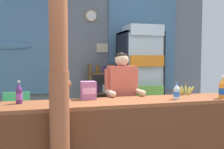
{
  "coord_description": "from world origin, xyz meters",
  "views": [
    {
      "loc": [
        -0.85,
        -2.29,
        1.41
      ],
      "look_at": [
        0.01,
        0.91,
        1.2
      ],
      "focal_mm": 40.13,
      "sensor_mm": 36.0,
      "label": 1
    }
  ],
  "objects_px": {
    "timber_post": "(59,77)",
    "soda_bottle_grape_soda": "(19,94)",
    "snack_box_wafer": "(88,90)",
    "soda_bottle_water": "(177,92)",
    "drink_fridge": "(140,74)",
    "bottle_shelf_rack": "(101,95)",
    "plastic_lawn_chair": "(17,116)",
    "shopkeeper": "(122,93)",
    "banana_bunch": "(185,90)",
    "soda_bottle_orange_soda": "(223,89)",
    "stall_counter": "(119,133)"
  },
  "relations": [
    {
      "from": "bottle_shelf_rack",
      "to": "drink_fridge",
      "type": "bearing_deg",
      "value": -25.9
    },
    {
      "from": "snack_box_wafer",
      "to": "drink_fridge",
      "type": "bearing_deg",
      "value": 50.39
    },
    {
      "from": "plastic_lawn_chair",
      "to": "banana_bunch",
      "type": "relative_size",
      "value": 3.22
    },
    {
      "from": "drink_fridge",
      "to": "soda_bottle_grape_soda",
      "type": "xyz_separation_m",
      "value": [
        -2.05,
        -1.65,
        -0.08
      ]
    },
    {
      "from": "stall_counter",
      "to": "soda_bottle_orange_soda",
      "type": "height_order",
      "value": "soda_bottle_orange_soda"
    },
    {
      "from": "soda_bottle_water",
      "to": "banana_bunch",
      "type": "relative_size",
      "value": 0.78
    },
    {
      "from": "drink_fridge",
      "to": "soda_bottle_orange_soda",
      "type": "distance_m",
      "value": 1.94
    },
    {
      "from": "stall_counter",
      "to": "plastic_lawn_chair",
      "type": "bearing_deg",
      "value": 128.14
    },
    {
      "from": "soda_bottle_water",
      "to": "snack_box_wafer",
      "type": "distance_m",
      "value": 1.06
    },
    {
      "from": "plastic_lawn_chair",
      "to": "snack_box_wafer",
      "type": "bearing_deg",
      "value": -52.99
    },
    {
      "from": "stall_counter",
      "to": "snack_box_wafer",
      "type": "distance_m",
      "value": 0.63
    },
    {
      "from": "plastic_lawn_chair",
      "to": "soda_bottle_water",
      "type": "relative_size",
      "value": 4.14
    },
    {
      "from": "soda_bottle_grape_soda",
      "to": "plastic_lawn_chair",
      "type": "bearing_deg",
      "value": 97.23
    },
    {
      "from": "snack_box_wafer",
      "to": "banana_bunch",
      "type": "height_order",
      "value": "snack_box_wafer"
    },
    {
      "from": "timber_post",
      "to": "soda_bottle_orange_soda",
      "type": "bearing_deg",
      "value": 5.67
    },
    {
      "from": "banana_bunch",
      "to": "soda_bottle_water",
      "type": "bearing_deg",
      "value": -135.0
    },
    {
      "from": "bottle_shelf_rack",
      "to": "shopkeeper",
      "type": "bearing_deg",
      "value": -91.96
    },
    {
      "from": "plastic_lawn_chair",
      "to": "soda_bottle_orange_soda",
      "type": "distance_m",
      "value": 3.07
    },
    {
      "from": "shopkeeper",
      "to": "soda_bottle_grape_soda",
      "type": "distance_m",
      "value": 1.36
    },
    {
      "from": "stall_counter",
      "to": "soda_bottle_orange_soda",
      "type": "distance_m",
      "value": 1.39
    },
    {
      "from": "timber_post",
      "to": "drink_fridge",
      "type": "distance_m",
      "value": 2.69
    },
    {
      "from": "drink_fridge",
      "to": "soda_bottle_water",
      "type": "xyz_separation_m",
      "value": [
        -0.26,
        -1.84,
        -0.1
      ]
    },
    {
      "from": "soda_bottle_orange_soda",
      "to": "banana_bunch",
      "type": "relative_size",
      "value": 1.06
    },
    {
      "from": "soda_bottle_orange_soda",
      "to": "stall_counter",
      "type": "bearing_deg",
      "value": 177.84
    },
    {
      "from": "shopkeeper",
      "to": "soda_bottle_grape_soda",
      "type": "xyz_separation_m",
      "value": [
        -1.29,
        -0.42,
        0.1
      ]
    },
    {
      "from": "drink_fridge",
      "to": "bottle_shelf_rack",
      "type": "relative_size",
      "value": 1.54
    },
    {
      "from": "bottle_shelf_rack",
      "to": "banana_bunch",
      "type": "bearing_deg",
      "value": -68.06
    },
    {
      "from": "plastic_lawn_chair",
      "to": "bottle_shelf_rack",
      "type": "bearing_deg",
      "value": 22.76
    },
    {
      "from": "bottle_shelf_rack",
      "to": "snack_box_wafer",
      "type": "height_order",
      "value": "bottle_shelf_rack"
    },
    {
      "from": "timber_post",
      "to": "stall_counter",
      "type": "bearing_deg",
      "value": 20.23
    },
    {
      "from": "bottle_shelf_rack",
      "to": "soda_bottle_water",
      "type": "bearing_deg",
      "value": -78.47
    },
    {
      "from": "soda_bottle_grape_soda",
      "to": "snack_box_wafer",
      "type": "relative_size",
      "value": 1.18
    },
    {
      "from": "soda_bottle_grape_soda",
      "to": "drink_fridge",
      "type": "bearing_deg",
      "value": 38.86
    },
    {
      "from": "soda_bottle_orange_soda",
      "to": "soda_bottle_water",
      "type": "xyz_separation_m",
      "value": [
        -0.58,
        0.08,
        -0.03
      ]
    },
    {
      "from": "stall_counter",
      "to": "snack_box_wafer",
      "type": "xyz_separation_m",
      "value": [
        -0.29,
        0.32,
        0.45
      ]
    },
    {
      "from": "snack_box_wafer",
      "to": "soda_bottle_water",
      "type": "bearing_deg",
      "value": -15.93
    },
    {
      "from": "stall_counter",
      "to": "soda_bottle_orange_soda",
      "type": "xyz_separation_m",
      "value": [
        1.31,
        -0.05,
        0.47
      ]
    },
    {
      "from": "plastic_lawn_chair",
      "to": "soda_bottle_grape_soda",
      "type": "xyz_separation_m",
      "value": [
        0.17,
        -1.36,
        0.54
      ]
    },
    {
      "from": "drink_fridge",
      "to": "bottle_shelf_rack",
      "type": "height_order",
      "value": "drink_fridge"
    },
    {
      "from": "drink_fridge",
      "to": "banana_bunch",
      "type": "xyz_separation_m",
      "value": [
        0.05,
        -1.53,
        -0.13
      ]
    },
    {
      "from": "soda_bottle_water",
      "to": "bottle_shelf_rack",
      "type": "bearing_deg",
      "value": 101.53
    },
    {
      "from": "snack_box_wafer",
      "to": "banana_bunch",
      "type": "xyz_separation_m",
      "value": [
        1.33,
        0.02,
        -0.05
      ]
    },
    {
      "from": "timber_post",
      "to": "soda_bottle_grape_soda",
      "type": "distance_m",
      "value": 0.64
    },
    {
      "from": "soda_bottle_orange_soda",
      "to": "banana_bunch",
      "type": "bearing_deg",
      "value": 125.14
    },
    {
      "from": "soda_bottle_water",
      "to": "soda_bottle_grape_soda",
      "type": "relative_size",
      "value": 0.83
    },
    {
      "from": "soda_bottle_water",
      "to": "snack_box_wafer",
      "type": "relative_size",
      "value": 0.97
    },
    {
      "from": "bottle_shelf_rack",
      "to": "banana_bunch",
      "type": "relative_size",
      "value": 4.9
    },
    {
      "from": "stall_counter",
      "to": "soda_bottle_orange_soda",
      "type": "bearing_deg",
      "value": -2.16
    },
    {
      "from": "shopkeeper",
      "to": "banana_bunch",
      "type": "relative_size",
      "value": 5.57
    },
    {
      "from": "timber_post",
      "to": "soda_bottle_grape_soda",
      "type": "relative_size",
      "value": 10.26
    }
  ]
}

